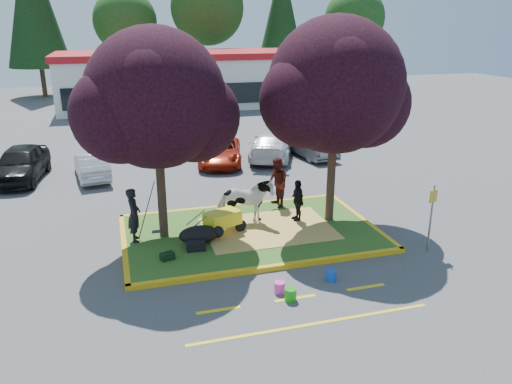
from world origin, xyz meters
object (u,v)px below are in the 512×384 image
object	(u,v)px
handler	(134,215)
car_black	(21,163)
calf	(199,234)
bucket_pink	(280,287)
bucket_green	(291,294)
bucket_blue	(331,275)
car_silver	(91,165)
cow	(245,202)
wheelbarrow	(223,219)
sign_post	(432,212)

from	to	relation	value
handler	car_black	distance (m)	9.55
calf	handler	xyz separation A→B (m)	(-1.89, 0.73, 0.59)
bucket_pink	calf	bearing A→B (deg)	114.38
bucket_green	bucket_blue	xyz separation A→B (m)	(1.41, 0.66, -0.01)
car_silver	car_black	bearing A→B (deg)	-19.35
cow	car_silver	world-z (taller)	cow
cow	calf	world-z (taller)	cow
wheelbarrow	bucket_green	size ratio (longest dim) A/B	6.06
calf	bucket_green	bearing A→B (deg)	-60.43
sign_post	bucket_green	bearing A→B (deg)	-177.09
wheelbarrow	bucket_green	distance (m)	4.37
bucket_green	car_silver	distance (m)	13.35
bucket_green	bucket_blue	world-z (taller)	bucket_green
car_silver	sign_post	bearing A→B (deg)	125.05
bucket_pink	car_silver	distance (m)	12.89
wheelbarrow	car_black	size ratio (longest dim) A/B	0.44
sign_post	bucket_green	world-z (taller)	sign_post
sign_post	wheelbarrow	bearing A→B (deg)	140.79
wheelbarrow	car_silver	size ratio (longest dim) A/B	0.55
car_black	car_silver	distance (m)	3.06
cow	car_silver	distance (m)	9.09
calf	bucket_green	distance (m)	4.15
sign_post	bucket_pink	world-z (taller)	sign_post
handler	car_silver	bearing A→B (deg)	13.24
cow	sign_post	size ratio (longest dim) A/B	0.88
calf	bucket_pink	xyz separation A→B (m)	(1.52, -3.36, -0.27)
bucket_pink	car_silver	size ratio (longest dim) A/B	0.08
bucket_blue	car_black	xyz separation A→B (m)	(-9.42, 12.31, 0.61)
sign_post	bucket_pink	xyz separation A→B (m)	(-5.19, -1.12, -1.14)
calf	wheelbarrow	world-z (taller)	wheelbarrow
bucket_blue	car_black	world-z (taller)	car_black
bucket_green	bucket_blue	bearing A→B (deg)	24.95
car_silver	bucket_pink	bearing A→B (deg)	104.32
cow	bucket_blue	world-z (taller)	cow
calf	sign_post	distance (m)	7.13
sign_post	bucket_blue	xyz separation A→B (m)	(-3.63, -0.89, -1.13)
calf	car_black	distance (m)	11.16
cow	car_black	bearing A→B (deg)	50.21
handler	sign_post	bearing A→B (deg)	-106.38
cow	wheelbarrow	size ratio (longest dim) A/B	0.94
wheelbarrow	bucket_pink	xyz separation A→B (m)	(0.64, -3.84, -0.52)
wheelbarrow	bucket_pink	size ratio (longest dim) A/B	6.60
sign_post	bucket_blue	bearing A→B (deg)	179.65
sign_post	bucket_green	xyz separation A→B (m)	(-5.05, -1.55, -1.12)
cow	calf	xyz separation A→B (m)	(-1.78, -1.07, -0.52)
sign_post	handler	bearing A→B (deg)	146.75
bucket_green	car_black	world-z (taller)	car_black
bucket_green	bucket_pink	world-z (taller)	bucket_green
wheelbarrow	car_black	xyz separation A→B (m)	(-7.22, 8.69, 0.10)
sign_post	car_black	xyz separation A→B (m)	(-13.05, 11.42, -0.52)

